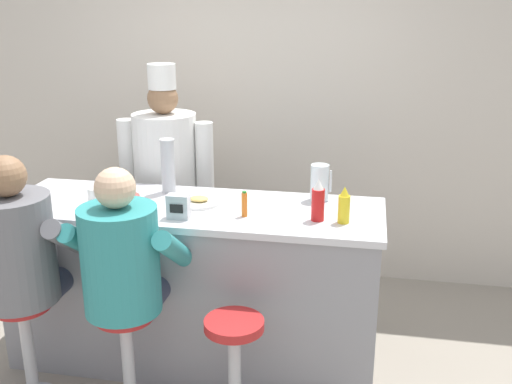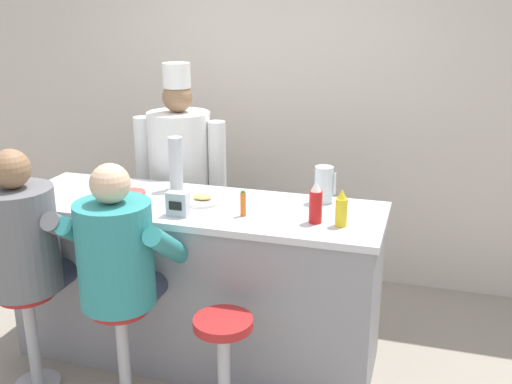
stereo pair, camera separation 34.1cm
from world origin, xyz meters
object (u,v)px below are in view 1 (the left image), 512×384
Objects in this scene: coffee_mug_white at (95,196)px; napkin_dispenser_chrome at (178,207)px; ketchup_bottle_red at (318,201)px; diner_seated_grey at (20,253)px; water_pitcher_clear at (320,183)px; breakfast_plate at (199,202)px; cup_stack_steel at (168,166)px; empty_stool_round at (234,356)px; hot_sauce_bottle_orange at (244,204)px; cereal_bowl at (126,199)px; mustard_bottle_yellow at (344,206)px; diner_seated_teal at (124,265)px; cook_in_whites_near at (167,178)px.

coffee_mug_white is 0.59m from napkin_dispenser_chrome.
diner_seated_grey is (-1.56, -0.45, -0.24)m from ketchup_bottle_red.
breakfast_plate is (-0.70, -0.21, -0.10)m from water_pitcher_clear.
cup_stack_steel is 2.50× the size of napkin_dispenser_chrome.
empty_stool_round is (0.40, -0.38, -0.67)m from napkin_dispenser_chrome.
ketchup_bottle_red is at bearing -11.36° from breakfast_plate.
hot_sauce_bottle_orange is (-0.41, -0.01, -0.04)m from ketchup_bottle_red.
ketchup_bottle_red is at bearing -19.12° from cup_stack_steel.
ketchup_bottle_red is 0.41m from hot_sauce_bottle_orange.
empty_stool_round is at bearing -53.76° from cup_stack_steel.
cereal_bowl is at bearing 153.99° from napkin_dispenser_chrome.
mustard_bottle_yellow is 0.55m from hot_sauce_bottle_orange.
water_pitcher_clear is 1.27m from diner_seated_teal.
cereal_bowl is 0.44m from napkin_dispenser_chrome.
breakfast_plate is at bearing 68.12° from diner_seated_teal.
mustard_bottle_yellow is 1.51× the size of napkin_dispenser_chrome.
water_pitcher_clear is 1.75m from diner_seated_grey.
diner_seated_grey is (-1.53, -0.81, -0.24)m from water_pitcher_clear.
ketchup_bottle_red is at bearing 1.86° from hot_sauce_bottle_orange.
coffee_mug_white is 0.91× the size of napkin_dispenser_chrome.
cereal_bowl is at bearing -171.33° from breakfast_plate.
breakfast_plate is (-0.86, 0.16, -0.08)m from mustard_bottle_yellow.
water_pitcher_clear is at bearing 114.24° from mustard_bottle_yellow.
cereal_bowl is 1.22× the size of napkin_dispenser_chrome.
cup_stack_steel is (-0.25, 0.19, 0.16)m from breakfast_plate.
diner_seated_grey reaches higher than napkin_dispenser_chrome.
cook_in_whites_near is (-0.18, 0.45, -0.22)m from cup_stack_steel.
cereal_bowl is (-1.16, 0.08, -0.09)m from ketchup_bottle_red.
cup_stack_steel is at bearing 142.69° from breakfast_plate.
cook_in_whites_near is at bearing 123.57° from breakfast_plate.
cereal_bowl is 1.34× the size of coffee_mug_white.
napkin_dispenser_chrome is (0.21, -0.45, -0.10)m from cup_stack_steel.
cook_in_whites_near is (-0.19, 1.24, 0.10)m from diner_seated_teal.
cereal_bowl is 0.26× the size of empty_stool_round.
hot_sauce_bottle_orange is 0.10× the size of diner_seated_teal.
napkin_dispenser_chrome is 0.10× the size of diner_seated_teal.
diner_seated_grey is 0.59m from diner_seated_teal.
empty_stool_round is (1.19, -0.04, -0.47)m from diner_seated_grey.
hot_sauce_bottle_orange is at bearing -3.64° from coffee_mug_white.
cup_stack_steel is 0.24× the size of diner_seated_teal.
breakfast_plate is 0.27m from napkin_dispenser_chrome.
breakfast_plate is 1.04m from diner_seated_grey.
diner_seated_grey is at bearing -126.30° from cup_stack_steel.
breakfast_plate is 0.18× the size of diner_seated_teal.
cook_in_whites_near is at bearing 121.41° from empty_stool_round.
hot_sauce_bottle_orange is 0.74m from diner_seated_teal.
water_pitcher_clear is 1.77× the size of coffee_mug_white.
hot_sauce_bottle_orange is 0.35m from breakfast_plate.
coffee_mug_white is at bearing -104.13° from cook_in_whites_near.
ketchup_bottle_red is 1.03m from cup_stack_steel.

